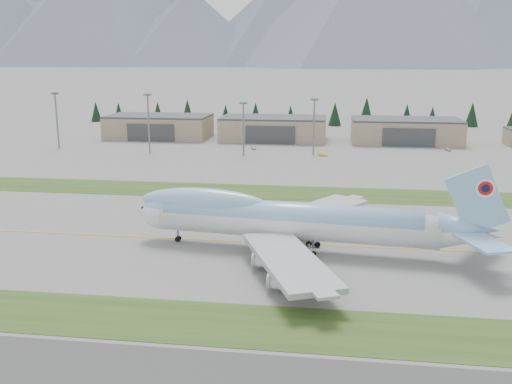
# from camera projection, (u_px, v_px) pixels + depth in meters

# --- Properties ---
(ground) EXTENTS (7000.00, 7000.00, 0.00)m
(ground) POSITION_uv_depth(u_px,v_px,m) (267.00, 243.00, 120.00)
(ground) COLOR #61605F
(ground) RESTS_ON ground
(grass_strip_near) EXTENTS (400.00, 14.00, 0.08)m
(grass_strip_near) POSITION_uv_depth(u_px,v_px,m) (235.00, 325.00, 83.40)
(grass_strip_near) COLOR #2F4418
(grass_strip_near) RESTS_ON ground
(grass_strip_far) EXTENTS (400.00, 18.00, 0.08)m
(grass_strip_far) POSITION_uv_depth(u_px,v_px,m) (285.00, 193.00, 163.34)
(grass_strip_far) COLOR #2F4418
(grass_strip_far) RESTS_ON ground
(taxiway_line_main) EXTENTS (400.00, 0.40, 0.02)m
(taxiway_line_main) POSITION_uv_depth(u_px,v_px,m) (267.00, 243.00, 120.00)
(taxiway_line_main) COLOR gold
(taxiway_line_main) RESTS_ON ground
(boeing_747_freighter) EXTENTS (73.91, 63.38, 19.43)m
(boeing_747_freighter) POSITION_uv_depth(u_px,v_px,m) (291.00, 220.00, 113.80)
(boeing_747_freighter) COLOR white
(boeing_747_freighter) RESTS_ON ground
(hangar_left) EXTENTS (48.00, 26.60, 10.80)m
(hangar_left) POSITION_uv_depth(u_px,v_px,m) (159.00, 126.00, 272.52)
(hangar_left) COLOR gray
(hangar_left) RESTS_ON ground
(hangar_center) EXTENTS (48.00, 26.60, 10.80)m
(hangar_center) POSITION_uv_depth(u_px,v_px,m) (273.00, 128.00, 265.12)
(hangar_center) COLOR gray
(hangar_center) RESTS_ON ground
(hangar_right) EXTENTS (48.00, 26.60, 10.80)m
(hangar_right) POSITION_uv_depth(u_px,v_px,m) (405.00, 131.00, 257.06)
(hangar_right) COLOR gray
(hangar_right) RESTS_ON ground
(floodlight_masts) EXTENTS (188.78, 10.03, 23.69)m
(floodlight_masts) POSITION_uv_depth(u_px,v_px,m) (248.00, 115.00, 224.86)
(floodlight_masts) COLOR slate
(floodlight_masts) RESTS_ON ground
(service_vehicle_a) EXTENTS (2.83, 3.92, 1.24)m
(service_vehicle_a) POSITION_uv_depth(u_px,v_px,m) (253.00, 149.00, 239.11)
(service_vehicle_a) COLOR silver
(service_vehicle_a) RESTS_ON ground
(service_vehicle_b) EXTENTS (4.30, 3.43, 1.37)m
(service_vehicle_b) POSITION_uv_depth(u_px,v_px,m) (322.00, 156.00, 223.58)
(service_vehicle_b) COLOR yellow
(service_vehicle_b) RESTS_ON ground
(service_vehicle_c) EXTENTS (2.30, 4.33, 1.19)m
(service_vehicle_c) POSITION_uv_depth(u_px,v_px,m) (448.00, 151.00, 235.30)
(service_vehicle_c) COLOR #B9BABE
(service_vehicle_c) RESTS_ON ground
(conifer_belt) EXTENTS (267.99, 14.50, 15.97)m
(conifer_belt) POSITION_uv_depth(u_px,v_px,m) (338.00, 113.00, 321.04)
(conifer_belt) COLOR black
(conifer_belt) RESTS_ON ground
(mountain_ridge_front) EXTENTS (4356.65, 1328.73, 525.59)m
(mountain_ridge_front) POSITION_uv_depth(u_px,v_px,m) (344.00, 3.00, 2165.25)
(mountain_ridge_front) COLOR #484F61
(mountain_ridge_front) RESTS_ON ground
(mountain_ridge_rear) EXTENTS (4443.36, 1076.51, 538.26)m
(mountain_ridge_rear) POSITION_uv_depth(u_px,v_px,m) (358.00, 11.00, 2839.03)
(mountain_ridge_rear) COLOR #484F61
(mountain_ridge_rear) RESTS_ON ground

